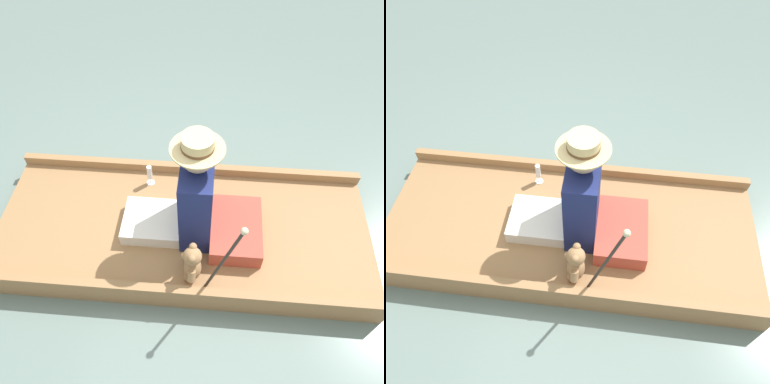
# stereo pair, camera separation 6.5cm
# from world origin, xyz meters

# --- Properties ---
(ground_plane) EXTENTS (16.00, 16.00, 0.00)m
(ground_plane) POSITION_xyz_m (0.00, 0.00, 0.00)
(ground_plane) COLOR slate
(punt_boat) EXTENTS (1.15, 2.79, 0.24)m
(punt_boat) POSITION_xyz_m (0.00, 0.00, 0.09)
(punt_boat) COLOR #997047
(punt_boat) RESTS_ON ground_plane
(seat_cushion) EXTENTS (0.52, 0.36, 0.15)m
(seat_cushion) POSITION_xyz_m (-0.06, -0.39, 0.23)
(seat_cushion) COLOR #B24738
(seat_cushion) RESTS_ON punt_boat
(seated_person) EXTENTS (0.41, 0.70, 0.94)m
(seated_person) POSITION_xyz_m (-0.02, -0.04, 0.52)
(seated_person) COLOR white
(seated_person) RESTS_ON punt_boat
(teddy_bear) EXTENTS (0.24, 0.14, 0.34)m
(teddy_bear) POSITION_xyz_m (-0.40, -0.10, 0.32)
(teddy_bear) COLOR #9E754C
(teddy_bear) RESTS_ON punt_boat
(wine_glass) EXTENTS (0.07, 0.07, 0.19)m
(wine_glass) POSITION_xyz_m (0.40, 0.30, 0.27)
(wine_glass) COLOR silver
(wine_glass) RESTS_ON punt_boat
(walking_cane) EXTENTS (0.04, 0.22, 0.74)m
(walking_cane) POSITION_xyz_m (-0.48, -0.31, 0.60)
(walking_cane) COLOR #2D2823
(walking_cane) RESTS_ON punt_boat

